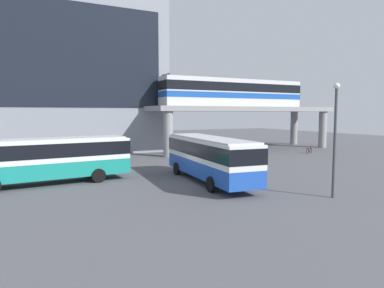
# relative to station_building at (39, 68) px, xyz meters

# --- Properties ---
(ground_plane) EXTENTS (120.00, 120.00, 0.00)m
(ground_plane) POSITION_rel_station_building_xyz_m (8.88, -15.35, -10.43)
(ground_plane) COLOR #515156
(station_building) EXTENTS (29.76, 11.85, 20.84)m
(station_building) POSITION_rel_station_building_xyz_m (0.00, 0.00, 0.00)
(station_building) COLOR gray
(station_building) RESTS_ON ground_plane
(elevated_platform) EXTENTS (26.44, 7.43, 5.78)m
(elevated_platform) POSITION_rel_station_building_xyz_m (24.58, -7.96, -5.45)
(elevated_platform) COLOR gray
(elevated_platform) RESTS_ON ground_plane
(train) EXTENTS (20.49, 2.96, 3.84)m
(train) POSITION_rel_station_building_xyz_m (23.27, -7.96, -2.68)
(train) COLOR silver
(train) RESTS_ON elevated_platform
(bus_main) EXTENTS (3.50, 11.22, 3.22)m
(bus_main) POSITION_rel_station_building_xyz_m (9.64, -25.50, -8.44)
(bus_main) COLOR #1E4CB2
(bus_main) RESTS_ON ground_plane
(bus_secondary) EXTENTS (11.22, 3.52, 3.22)m
(bus_secondary) POSITION_rel_station_building_xyz_m (-0.73, -21.22, -8.44)
(bus_secondary) COLOR teal
(bus_secondary) RESTS_ON ground_plane
(bicycle_red) EXTENTS (1.65, 0.80, 1.04)m
(bicycle_red) POSITION_rel_station_building_xyz_m (29.46, -15.46, -10.07)
(bicycle_red) COLOR black
(bicycle_red) RESTS_ON ground_plane
(bicycle_black) EXTENTS (1.78, 0.34, 1.04)m
(bicycle_black) POSITION_rel_station_building_xyz_m (18.22, -15.55, -10.07)
(bicycle_black) COLOR black
(bicycle_black) RESTS_ON ground_plane
(bicycle_brown) EXTENTS (1.66, 0.77, 1.04)m
(bicycle_brown) POSITION_rel_station_building_xyz_m (15.58, -13.51, -10.07)
(bicycle_brown) COLOR black
(bicycle_brown) RESTS_ON ground_plane
(lamp_post) EXTENTS (0.36, 0.36, 6.67)m
(lamp_post) POSITION_rel_station_building_xyz_m (13.84, -32.86, -6.51)
(lamp_post) COLOR #3F3F44
(lamp_post) RESTS_ON ground_plane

